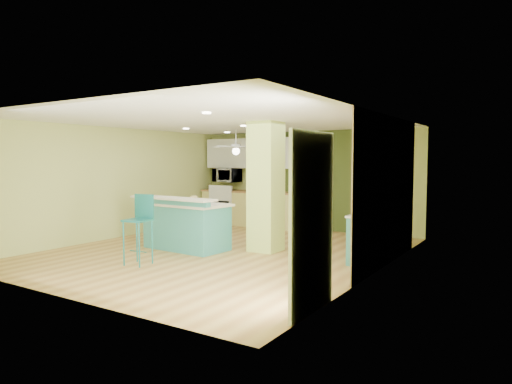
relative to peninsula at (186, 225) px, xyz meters
The scene contains 23 objects.
floor 0.94m from the peninsula, 14.15° to the left, with size 6.00×7.00×0.01m, color #A37439.
ceiling 2.17m from the peninsula, 14.15° to the left, with size 6.00×7.00×0.01m, color white.
wall_back 3.86m from the peninsula, 78.12° to the left, with size 6.00×0.01×2.50m, color #B9C368.
wall_front 3.48m from the peninsula, 76.76° to the right, with size 6.00×0.01×2.50m, color #B9C368.
wall_left 2.36m from the peninsula, behind, with size 0.01×7.00×2.50m, color #B9C368.
wall_right 3.86m from the peninsula, ahead, with size 0.01×7.00×2.50m, color #B9C368.
wood_panel 3.92m from the peninsula, 11.94° to the left, with size 0.02×3.40×2.50m, color #917453.
olive_accent 3.89m from the peninsula, 75.12° to the left, with size 2.20×0.02×2.50m, color #405020.
interior_door 3.82m from the peninsula, 75.01° to the left, with size 0.82×0.05×2.00m, color silver.
french_door 4.34m from the peninsula, 29.30° to the right, with size 0.04×1.08×2.10m, color silver.
column 1.76m from the peninsula, 25.98° to the left, with size 0.55×0.55×2.50m, color #C4E068.
kitchen_run 3.44m from the peninsula, 98.73° to the left, with size 3.25×0.63×0.94m.
stove 3.69m from the peninsula, 113.48° to the left, with size 0.76×0.66×1.08m.
upper_cabinets 3.84m from the peninsula, 98.43° to the left, with size 3.20×0.34×0.80m, color silver.
microwave 3.80m from the peninsula, 113.42° to the left, with size 0.70×0.48×0.39m, color white.
ceiling_fan 2.73m from the peninsula, 98.32° to the left, with size 1.41×1.41×0.61m.
pendant_lamp 3.82m from the peninsula, 15.43° to the left, with size 0.14×0.14×0.69m.
wall_decor 4.02m from the peninsula, 14.90° to the left, with size 0.03×0.90×0.70m, color brown.
peninsula is the anchor object (origin of this frame).
bar_stool 1.45m from the peninsula, 81.20° to the right, with size 0.43×0.43×1.19m.
side_counter 3.61m from the peninsula, 15.34° to the left, with size 0.56×1.31×0.84m.
fruit_bowl 3.36m from the peninsula, 94.59° to the left, with size 0.33×0.33×0.08m, color #3D2319.
canister 0.58m from the peninsula, 16.77° to the right, with size 0.13×0.13×0.16m, color gold.
Camera 1 is at (5.21, -7.03, 1.77)m, focal length 32.00 mm.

